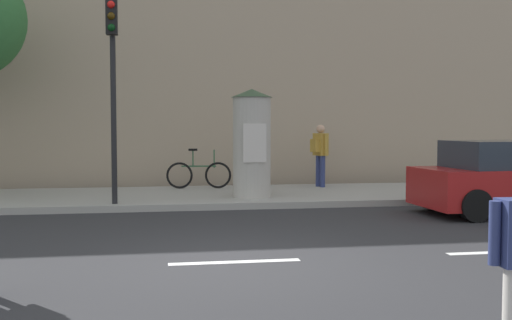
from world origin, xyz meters
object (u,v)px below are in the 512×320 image
pedestrian_near_pole (320,150)px  bicycle_leaning (199,174)px  poster_column (252,142)px  parked_car_blue (512,179)px  traffic_light (113,68)px

pedestrian_near_pole → bicycle_leaning: 3.45m
poster_column → pedestrian_near_pole: 3.08m
poster_column → pedestrian_near_pole: size_ratio=1.48×
pedestrian_near_pole → parked_car_blue: bearing=-58.0°
pedestrian_near_pole → bicycle_leaning: bearing=178.2°
pedestrian_near_pole → parked_car_blue: 5.50m
parked_car_blue → poster_column: bearing=153.6°
parked_car_blue → pedestrian_near_pole: bearing=122.0°
poster_column → traffic_light: bearing=-165.1°
bicycle_leaning → poster_column: bearing=-62.8°
poster_column → bicycle_leaning: poster_column is taller
poster_column → parked_car_blue: size_ratio=0.63×
bicycle_leaning → parked_car_blue: 7.89m
poster_column → bicycle_leaning: size_ratio=1.46×
traffic_light → bicycle_leaning: bearing=56.2°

